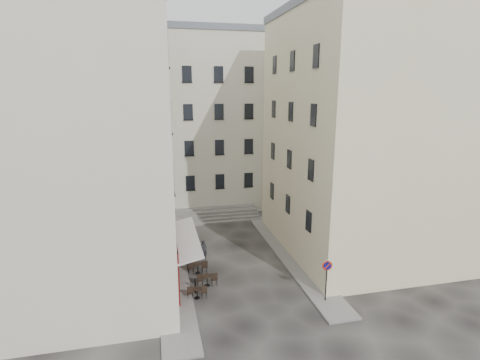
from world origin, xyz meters
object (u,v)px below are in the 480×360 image
object	(u,v)px
bistro_table_a	(197,292)
bistro_table_b	(207,279)
no_parking_sign	(327,273)
pedestrian	(203,250)

from	to	relation	value
bistro_table_a	bistro_table_b	world-z (taller)	bistro_table_b
no_parking_sign	bistro_table_b	size ratio (longest dim) A/B	2.06
bistro_table_a	pedestrian	bearing A→B (deg)	78.48
no_parking_sign	bistro_table_b	xyz separation A→B (m)	(-6.70, 3.52, -1.45)
bistro_table_a	pedestrian	distance (m)	5.52
no_parking_sign	pedestrian	world-z (taller)	no_parking_sign
bistro_table_b	pedestrian	xyz separation A→B (m)	(0.28, 4.02, 0.30)
bistro_table_a	no_parking_sign	bearing A→B (deg)	-15.95
bistro_table_a	pedestrian	size ratio (longest dim) A/B	0.78
no_parking_sign	pedestrian	xyz separation A→B (m)	(-6.42, 7.54, -1.15)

